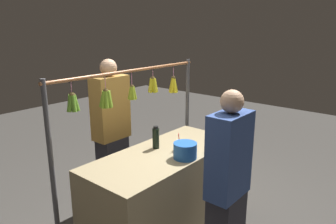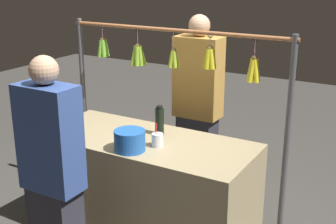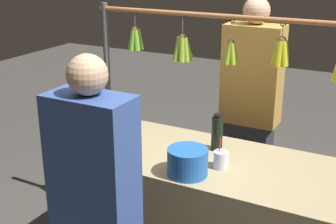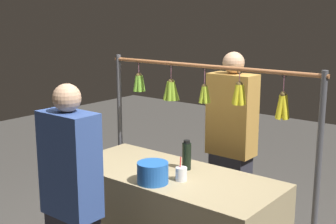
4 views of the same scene
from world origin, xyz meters
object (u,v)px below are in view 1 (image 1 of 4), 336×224
at_px(drink_cup, 180,145).
at_px(customer_person, 227,191).
at_px(vendor_person, 112,135).
at_px(water_bottle, 156,138).
at_px(blue_bucket, 185,151).

xyz_separation_m(drink_cup, customer_person, (0.33, 0.74, -0.11)).
bearing_deg(drink_cup, vendor_person, -82.01).
bearing_deg(water_bottle, vendor_person, -89.17).
xyz_separation_m(water_bottle, customer_person, (0.21, 0.96, -0.17)).
bearing_deg(water_bottle, blue_bucket, 87.77).
xyz_separation_m(blue_bucket, customer_person, (0.20, 0.58, -0.14)).
xyz_separation_m(water_bottle, drink_cup, (-0.12, 0.22, -0.06)).
height_order(drink_cup, customer_person, customer_person).
relative_size(water_bottle, vendor_person, 0.13).
xyz_separation_m(drink_cup, vendor_person, (0.13, -0.91, -0.06)).
relative_size(blue_bucket, drink_cup, 1.27).
height_order(water_bottle, blue_bucket, water_bottle).
bearing_deg(blue_bucket, customer_person, 70.94).
relative_size(drink_cup, vendor_person, 0.10).
distance_m(blue_bucket, drink_cup, 0.21).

